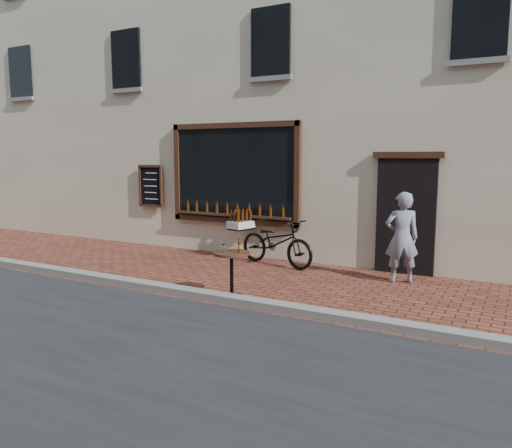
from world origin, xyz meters
The scene contains 6 objects.
ground centered at (0.00, 0.00, 0.00)m, with size 90.00×90.00×0.00m, color #56271B.
kerb centered at (0.00, 0.20, 0.06)m, with size 90.00×0.25×0.12m, color slate.
shop_building centered at (0.00, 6.50, 5.00)m, with size 28.00×6.20×10.00m.
cargo_bicycle centered at (-0.59, 2.92, 0.49)m, with size 2.20×1.08×1.03m.
bistro_table centered at (-0.12, 0.43, 0.53)m, with size 0.58×0.58×1.00m.
pedestrian centered at (2.00, 2.72, 0.81)m, with size 0.59×0.39×1.63m, color slate.
Camera 1 is at (3.92, -6.13, 2.26)m, focal length 35.00 mm.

